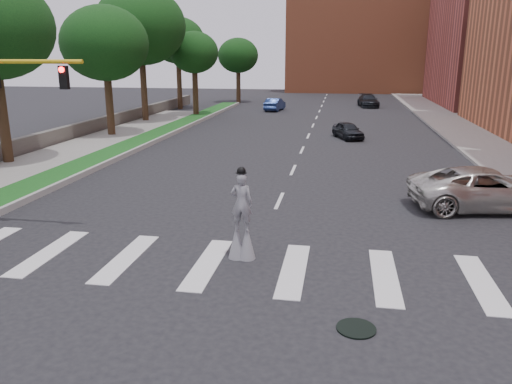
# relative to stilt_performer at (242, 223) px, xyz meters

# --- Properties ---
(ground_plane) EXTENTS (160.00, 160.00, 0.00)m
(ground_plane) POSITION_rel_stilt_performer_xyz_m (0.36, -1.61, -1.14)
(ground_plane) COLOR black
(ground_plane) RESTS_ON ground
(grass_median) EXTENTS (2.00, 60.00, 0.25)m
(grass_median) POSITION_rel_stilt_performer_xyz_m (-11.14, 18.39, -1.02)
(grass_median) COLOR #154918
(grass_median) RESTS_ON ground
(median_curb) EXTENTS (0.20, 60.00, 0.28)m
(median_curb) POSITION_rel_stilt_performer_xyz_m (-10.09, 18.39, -1.00)
(median_curb) COLOR #979792
(median_curb) RESTS_ON ground
(sidewalk_left) EXTENTS (4.00, 60.00, 0.18)m
(sidewalk_left) POSITION_rel_stilt_performer_xyz_m (-14.14, 8.39, -1.05)
(sidewalk_left) COLOR gray
(sidewalk_left) RESTS_ON ground
(sidewalk_right) EXTENTS (5.00, 90.00, 0.18)m
(sidewalk_right) POSITION_rel_stilt_performer_xyz_m (12.86, 23.39, -1.05)
(sidewalk_right) COLOR gray
(sidewalk_right) RESTS_ON ground
(stone_wall) EXTENTS (0.50, 56.00, 1.10)m
(stone_wall) POSITION_rel_stilt_performer_xyz_m (-16.64, 20.39, -0.59)
(stone_wall) COLOR #544E48
(stone_wall) RESTS_ON ground
(manhole) EXTENTS (0.90, 0.90, 0.04)m
(manhole) POSITION_rel_stilt_performer_xyz_m (3.36, -3.61, -1.12)
(manhole) COLOR black
(manhole) RESTS_ON ground
(building_backdrop) EXTENTS (26.00, 14.00, 18.00)m
(building_backdrop) POSITION_rel_stilt_performer_xyz_m (6.36, 76.39, 7.86)
(building_backdrop) COLOR #C6643E
(building_backdrop) RESTS_ON ground
(stilt_performer) EXTENTS (0.84, 0.53, 2.86)m
(stilt_performer) POSITION_rel_stilt_performer_xyz_m (0.00, 0.00, 0.00)
(stilt_performer) COLOR #332214
(stilt_performer) RESTS_ON ground
(suv_crossing) EXTENTS (6.39, 3.70, 1.67)m
(suv_crossing) POSITION_rel_stilt_performer_xyz_m (8.70, 6.62, -0.30)
(suv_crossing) COLOR beige
(suv_crossing) RESTS_ON ground
(car_near) EXTENTS (2.66, 3.86, 1.22)m
(car_near) POSITION_rel_stilt_performer_xyz_m (3.33, 23.64, -0.53)
(car_near) COLOR black
(car_near) RESTS_ON ground
(car_mid) EXTENTS (2.02, 4.38, 1.39)m
(car_mid) POSITION_rel_stilt_performer_xyz_m (-4.62, 42.06, -0.45)
(car_mid) COLOR navy
(car_mid) RESTS_ON ground
(car_far) EXTENTS (2.66, 5.26, 1.46)m
(car_far) POSITION_rel_stilt_performer_xyz_m (5.90, 48.21, -0.41)
(car_far) COLOR black
(car_far) RESTS_ON ground
(tree_3) EXTENTS (6.37, 6.37, 9.55)m
(tree_3) POSITION_rel_stilt_performer_xyz_m (-14.45, 21.58, 5.67)
(tree_3) COLOR #332214
(tree_3) RESTS_ON ground
(tree_4) EXTENTS (8.04, 8.04, 11.93)m
(tree_4) POSITION_rel_stilt_performer_xyz_m (-15.18, 30.25, 7.35)
(tree_4) COLOR #332214
(tree_4) RESTS_ON ground
(tree_5) EXTENTS (6.02, 6.02, 10.18)m
(tree_5) POSITION_rel_stilt_performer_xyz_m (-15.66, 42.04, 6.43)
(tree_5) COLOR #332214
(tree_5) RESTS_ON ground
(tree_6) EXTENTS (4.77, 4.77, 8.31)m
(tree_6) POSITION_rel_stilt_performer_xyz_m (-11.77, 35.24, 5.08)
(tree_6) COLOR #332214
(tree_6) RESTS_ON ground
(tree_7) EXTENTS (5.21, 5.21, 8.20)m
(tree_7) POSITION_rel_stilt_performer_xyz_m (-10.70, 51.40, 4.80)
(tree_7) COLOR #332214
(tree_7) RESTS_ON ground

